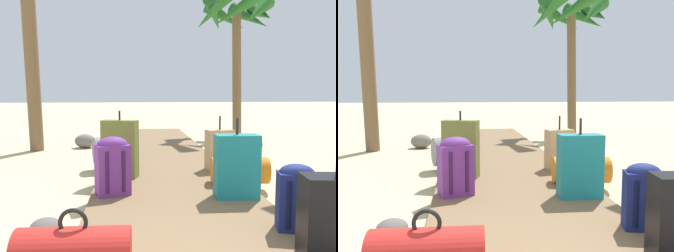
% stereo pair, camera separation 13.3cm
% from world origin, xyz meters
% --- Properties ---
extents(ground_plane, '(60.00, 60.00, 0.00)m').
position_xyz_m(ground_plane, '(0.00, 3.51, 0.00)').
color(ground_plane, '#CCB789').
extents(boardwalk, '(1.70, 8.76, 0.08)m').
position_xyz_m(boardwalk, '(0.00, 4.38, 0.04)').
color(boardwalk, brown).
rests_on(boardwalk, ground).
extents(suitcase_tan, '(0.38, 0.25, 0.71)m').
position_xyz_m(suitcase_tan, '(0.72, 3.70, 0.34)').
color(suitcase_tan, tan).
rests_on(suitcase_tan, boardwalk).
extents(duffel_bag_grey, '(0.56, 0.51, 0.50)m').
position_xyz_m(duffel_bag_grey, '(-0.73, 4.16, 0.28)').
color(duffel_bag_grey, slate).
rests_on(duffel_bag_grey, boardwalk).
extents(suitcase_teal, '(0.42, 0.23, 0.77)m').
position_xyz_m(suitcase_teal, '(0.57, 2.47, 0.39)').
color(suitcase_teal, '#197A7F').
rests_on(suitcase_teal, boardwalk).
extents(backpack_navy, '(0.30, 0.25, 0.50)m').
position_xyz_m(backpack_navy, '(0.77, 1.65, 0.34)').
color(backpack_navy, navy).
rests_on(backpack_navy, boardwalk).
extents(backpack_purple, '(0.38, 0.31, 0.58)m').
position_xyz_m(backpack_purple, '(-0.63, 2.70, 0.39)').
color(backpack_purple, '#6B2D84').
rests_on(backpack_purple, boardwalk).
extents(suitcase_olive, '(0.46, 0.30, 0.80)m').
position_xyz_m(suitcase_olive, '(-0.58, 3.41, 0.42)').
color(suitcase_olive, olive).
rests_on(suitcase_olive, boardwalk).
extents(duffel_bag_orange, '(0.66, 0.36, 0.41)m').
position_xyz_m(duffel_bag_orange, '(0.76, 2.97, 0.23)').
color(duffel_bag_orange, orange).
rests_on(duffel_bag_orange, boardwalk).
extents(palm_tree_far_right, '(2.06, 1.97, 3.44)m').
position_xyz_m(palm_tree_far_right, '(2.07, 7.54, 2.79)').
color(palm_tree_far_right, brown).
rests_on(palm_tree_far_right, ground).
extents(rock_left_mid, '(0.47, 0.41, 0.27)m').
position_xyz_m(rock_left_mid, '(-1.35, 6.17, 0.14)').
color(rock_left_mid, slate).
rests_on(rock_left_mid, ground).
extents(rock_right_near, '(0.49, 0.49, 0.28)m').
position_xyz_m(rock_right_near, '(1.77, 5.40, 0.14)').
color(rock_right_near, gray).
rests_on(rock_right_near, ground).
extents(rock_left_far, '(0.30, 0.30, 0.13)m').
position_xyz_m(rock_left_far, '(-1.10, 1.94, 0.07)').
color(rock_left_far, '#5B5651').
rests_on(rock_left_far, ground).
extents(rock_right_far, '(0.51, 0.54, 0.23)m').
position_xyz_m(rock_right_far, '(1.21, 4.09, 0.11)').
color(rock_right_far, gray).
rests_on(rock_right_far, ground).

